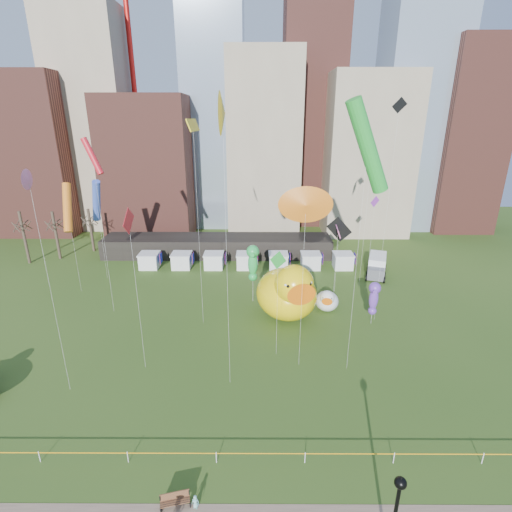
{
  "coord_description": "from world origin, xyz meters",
  "views": [
    {
      "loc": [
        2.77,
        -19.81,
        22.09
      ],
      "look_at": [
        2.65,
        8.16,
        12.0
      ],
      "focal_mm": 27.0,
      "sensor_mm": 36.0,
      "label": 1
    }
  ],
  "objects_px": {
    "big_duck": "(288,292)",
    "seahorse_purple": "(374,296)",
    "lamppost": "(396,510)",
    "toddler": "(195,502)",
    "box_truck": "(377,265)",
    "small_duck": "(327,300)",
    "park_bench": "(175,500)",
    "seahorse_green": "(253,260)"
  },
  "relations": [
    {
      "from": "lamppost",
      "to": "seahorse_purple",
      "type": "bearing_deg",
      "value": 76.43
    },
    {
      "from": "lamppost",
      "to": "box_truck",
      "type": "relative_size",
      "value": 0.85
    },
    {
      "from": "toddler",
      "to": "small_duck",
      "type": "bearing_deg",
      "value": 72.8
    },
    {
      "from": "big_duck",
      "to": "park_bench",
      "type": "height_order",
      "value": "big_duck"
    },
    {
      "from": "seahorse_purple",
      "to": "park_bench",
      "type": "relative_size",
      "value": 2.78
    },
    {
      "from": "toddler",
      "to": "park_bench",
      "type": "bearing_deg",
      "value": -175.43
    },
    {
      "from": "park_bench",
      "to": "lamppost",
      "type": "height_order",
      "value": "lamppost"
    },
    {
      "from": "big_duck",
      "to": "small_duck",
      "type": "bearing_deg",
      "value": 7.33
    },
    {
      "from": "big_duck",
      "to": "seahorse_green",
      "type": "bearing_deg",
      "value": 118.89
    },
    {
      "from": "small_duck",
      "to": "seahorse_purple",
      "type": "bearing_deg",
      "value": -24.61
    },
    {
      "from": "big_duck",
      "to": "lamppost",
      "type": "bearing_deg",
      "value": -96.09
    },
    {
      "from": "box_truck",
      "to": "toddler",
      "type": "xyz_separation_m",
      "value": [
        -21.48,
        -36.8,
        -0.95
      ]
    },
    {
      "from": "big_duck",
      "to": "toddler",
      "type": "relative_size",
      "value": 11.46
    },
    {
      "from": "lamppost",
      "to": "toddler",
      "type": "distance_m",
      "value": 11.44
    },
    {
      "from": "small_duck",
      "to": "park_bench",
      "type": "xyz_separation_m",
      "value": [
        -13.32,
        -25.08,
        -0.85
      ]
    },
    {
      "from": "park_bench",
      "to": "seahorse_purple",
      "type": "bearing_deg",
      "value": 37.11
    },
    {
      "from": "box_truck",
      "to": "seahorse_purple",
      "type": "bearing_deg",
      "value": -89.52
    },
    {
      "from": "big_duck",
      "to": "small_duck",
      "type": "relative_size",
      "value": 2.52
    },
    {
      "from": "big_duck",
      "to": "lamppost",
      "type": "height_order",
      "value": "big_duck"
    },
    {
      "from": "big_duck",
      "to": "seahorse_purple",
      "type": "relative_size",
      "value": 1.99
    },
    {
      "from": "seahorse_purple",
      "to": "park_bench",
      "type": "height_order",
      "value": "seahorse_purple"
    },
    {
      "from": "small_duck",
      "to": "lamppost",
      "type": "distance_m",
      "value": 28.08
    },
    {
      "from": "toddler",
      "to": "big_duck",
      "type": "bearing_deg",
      "value": 81.3
    },
    {
      "from": "small_duck",
      "to": "lamppost",
      "type": "height_order",
      "value": "lamppost"
    },
    {
      "from": "small_duck",
      "to": "lamppost",
      "type": "bearing_deg",
      "value": -82.39
    },
    {
      "from": "seahorse_purple",
      "to": "lamppost",
      "type": "relative_size",
      "value": 0.88
    },
    {
      "from": "seahorse_purple",
      "to": "toddler",
      "type": "relative_size",
      "value": 5.75
    },
    {
      "from": "seahorse_green",
      "to": "park_bench",
      "type": "bearing_deg",
      "value": -97.25
    },
    {
      "from": "box_truck",
      "to": "toddler",
      "type": "bearing_deg",
      "value": -101.67
    },
    {
      "from": "park_bench",
      "to": "toddler",
      "type": "relative_size",
      "value": 2.07
    },
    {
      "from": "seahorse_green",
      "to": "seahorse_purple",
      "type": "relative_size",
      "value": 1.46
    },
    {
      "from": "small_duck",
      "to": "toddler",
      "type": "distance_m",
      "value": 27.92
    },
    {
      "from": "seahorse_purple",
      "to": "box_truck",
      "type": "height_order",
      "value": "seahorse_purple"
    },
    {
      "from": "park_bench",
      "to": "lamppost",
      "type": "bearing_deg",
      "value": -27.28
    },
    {
      "from": "small_duck",
      "to": "toddler",
      "type": "height_order",
      "value": "small_duck"
    },
    {
      "from": "park_bench",
      "to": "toddler",
      "type": "distance_m",
      "value": 1.24
    },
    {
      "from": "big_duck",
      "to": "small_duck",
      "type": "distance_m",
      "value": 5.61
    },
    {
      "from": "seahorse_purple",
      "to": "lamppost",
      "type": "distance_m",
      "value": 25.47
    },
    {
      "from": "lamppost",
      "to": "toddler",
      "type": "xyz_separation_m",
      "value": [
        -10.65,
        2.8,
        -3.11
      ]
    },
    {
      "from": "big_duck",
      "to": "box_truck",
      "type": "height_order",
      "value": "big_duck"
    },
    {
      "from": "big_duck",
      "to": "box_truck",
      "type": "distance_m",
      "value": 19.77
    },
    {
      "from": "big_duck",
      "to": "seahorse_green",
      "type": "relative_size",
      "value": 1.36
    }
  ]
}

